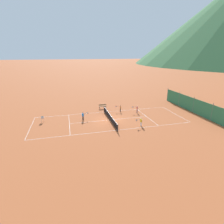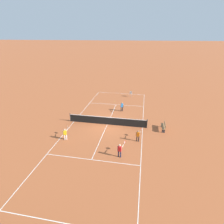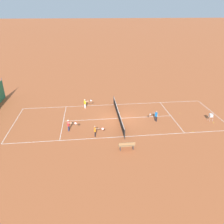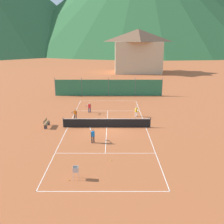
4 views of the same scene
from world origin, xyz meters
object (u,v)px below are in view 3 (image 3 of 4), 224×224
tennis_ball_near_corner (214,123)px  courtside_bench (127,145)px  player_near_baseline (156,115)px  ball_hopper (211,116)px  player_far_service (95,130)px  player_near_service (69,124)px  player_far_baseline (85,103)px  tennis_net (118,115)px  tennis_ball_by_net_left (180,113)px  tennis_ball_by_net_right (193,131)px

tennis_ball_near_corner → courtside_bench: courtside_bench is taller
player_near_baseline → ball_hopper: player_near_baseline is taller
player_far_service → player_near_service: 3.07m
player_far_baseline → player_far_service: size_ratio=1.02×
tennis_net → tennis_ball_by_net_left: bearing=-86.6°
player_near_baseline → courtside_bench: player_near_baseline is taller
tennis_ball_by_net_right → ball_hopper: size_ratio=0.07×
player_near_service → tennis_ball_near_corner: size_ratio=19.58×
player_far_baseline → ball_hopper: 15.20m
tennis_ball_near_corner → ball_hopper: size_ratio=0.07×
tennis_net → player_far_service: player_far_service is taller
tennis_net → tennis_ball_near_corner: tennis_net is taller
player_near_baseline → player_near_service: (-1.10, 9.71, 0.00)m
player_near_baseline → ball_hopper: size_ratio=1.45×
tennis_net → courtside_bench: bearing=179.0°
tennis_net → ball_hopper: tennis_net is taller
tennis_net → player_near_service: player_near_service is taller
player_near_service → tennis_ball_near_corner: (-0.03, -16.17, -0.72)m
tennis_net → courtside_bench: size_ratio=6.12×
courtside_bench → tennis_net: bearing=-1.0°
tennis_net → ball_hopper: 10.57m
player_near_baseline → tennis_ball_by_net_right: player_near_baseline is taller
player_near_baseline → courtside_bench: size_ratio=0.86×
tennis_net → tennis_ball_near_corner: 10.86m
tennis_ball_by_net_left → courtside_bench: bearing=130.9°
player_far_service → tennis_ball_near_corner: player_far_service is taller
tennis_net → tennis_ball_by_net_right: (-3.90, -7.40, -0.47)m
tennis_ball_near_corner → tennis_ball_by_net_right: same height
tennis_net → player_near_baseline: size_ratio=7.11×
player_near_baseline → tennis_ball_near_corner: player_near_baseline is taller
tennis_ball_by_net_left → player_far_service: bearing=111.5°
player_near_service → ball_hopper: player_near_service is taller
player_near_baseline → tennis_ball_by_net_right: 4.31m
player_near_baseline → tennis_ball_near_corner: 6.60m
player_far_baseline → ball_hopper: (-5.29, -14.25, -0.06)m
tennis_net → player_far_baseline: size_ratio=7.48×
tennis_ball_by_net_left → ball_hopper: (-2.31, -2.68, 0.62)m
tennis_ball_by_net_left → ball_hopper: ball_hopper is taller
tennis_ball_by_net_left → tennis_ball_near_corner: size_ratio=1.00×
tennis_net → player_near_baseline: bearing=-105.8°
tennis_net → tennis_ball_by_net_right: bearing=-117.8°
tennis_net → tennis_ball_near_corner: bearing=-102.3°
tennis_ball_by_net_right → courtside_bench: size_ratio=0.04×
tennis_net → player_near_service: (-2.28, 5.56, 0.25)m
courtside_bench → tennis_ball_by_net_right: bearing=-72.0°
player_near_service → tennis_ball_by_net_right: 13.09m
player_near_service → tennis_ball_near_corner: player_near_service is taller
player_near_baseline → player_near_service: size_ratio=1.00×
player_far_baseline → courtside_bench: 10.48m
player_near_baseline → tennis_ball_by_net_left: (1.64, -3.58, -0.72)m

